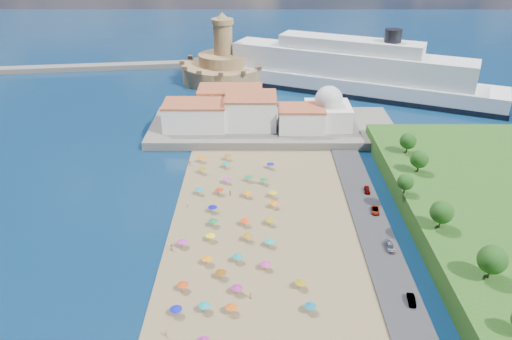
{
  "coord_description": "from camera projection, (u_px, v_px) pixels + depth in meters",
  "views": [
    {
      "loc": [
        4.35,
        -99.75,
        71.27
      ],
      "look_at": [
        4.0,
        25.0,
        8.0
      ],
      "focal_mm": 35.0,
      "sensor_mm": 36.0,
      "label": 1
    }
  ],
  "objects": [
    {
      "name": "ground",
      "position": [
        239.0,
        246.0,
        121.21
      ],
      "size": [
        700.0,
        700.0,
        0.0
      ],
      "primitive_type": "plane",
      "color": "#071938",
      "rests_on": "ground"
    },
    {
      "name": "terrace",
      "position": [
        272.0,
        127.0,
        185.62
      ],
      "size": [
        90.0,
        36.0,
        3.0
      ],
      "primitive_type": "cube",
      "color": "#59544C",
      "rests_on": "ground"
    },
    {
      "name": "jetty",
      "position": [
        220.0,
        98.0,
        217.02
      ],
      "size": [
        18.0,
        70.0,
        2.4
      ],
      "primitive_type": "cube",
      "color": "#59544C",
      "rests_on": "ground"
    },
    {
      "name": "breakwater",
      "position": [
        36.0,
        69.0,
        257.35
      ],
      "size": [
        199.03,
        34.77,
        2.6
      ],
      "primitive_type": "cube",
      "rotation": [
        0.0,
        0.0,
        0.14
      ],
      "color": "#59544C",
      "rests_on": "ground"
    },
    {
      "name": "waterfront_buildings",
      "position": [
        237.0,
        111.0,
        183.34
      ],
      "size": [
        57.0,
        29.0,
        11.0
      ],
      "color": "silver",
      "rests_on": "terrace"
    },
    {
      "name": "domed_building",
      "position": [
        328.0,
        110.0,
        180.4
      ],
      "size": [
        16.0,
        16.0,
        15.0
      ],
      "color": "silver",
      "rests_on": "terrace"
    },
    {
      "name": "fortress",
      "position": [
        224.0,
        67.0,
        241.3
      ],
      "size": [
        40.0,
        40.0,
        32.4
      ],
      "color": "#A37951",
      "rests_on": "ground"
    },
    {
      "name": "cruise_ship",
      "position": [
        348.0,
        73.0,
        224.24
      ],
      "size": [
        132.09,
        73.54,
        29.62
      ],
      "color": "black",
      "rests_on": "ground"
    },
    {
      "name": "beach_parasols",
      "position": [
        231.0,
        266.0,
        110.64
      ],
      "size": [
        31.23,
        117.07,
        2.2
      ],
      "color": "gray",
      "rests_on": "beach"
    },
    {
      "name": "beachgoers",
      "position": [
        210.0,
        260.0,
        114.35
      ],
      "size": [
        33.13,
        90.46,
        1.89
      ],
      "color": "tan",
      "rests_on": "beach"
    },
    {
      "name": "parked_cars",
      "position": [
        389.0,
        243.0,
        119.94
      ],
      "size": [
        2.62,
        64.78,
        1.36
      ],
      "color": "gray",
      "rests_on": "promenade"
    },
    {
      "name": "hillside_trees",
      "position": [
        462.0,
        233.0,
        108.34
      ],
      "size": [
        13.06,
        106.76,
        7.52
      ],
      "color": "#382314",
      "rests_on": "hillside"
    }
  ]
}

